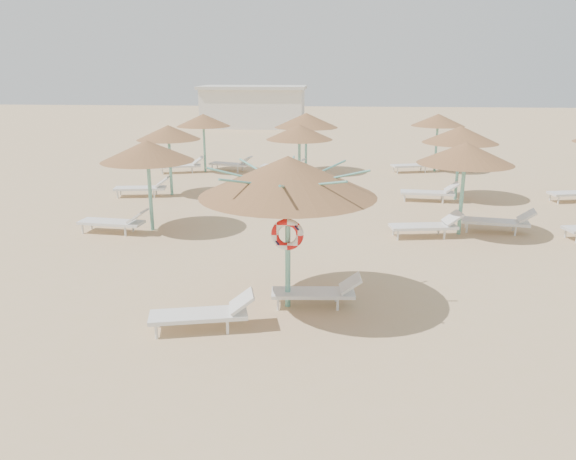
{
  "coord_description": "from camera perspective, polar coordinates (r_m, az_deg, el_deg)",
  "views": [
    {
      "loc": [
        0.65,
        -10.63,
        4.74
      ],
      "look_at": [
        -0.34,
        1.11,
        1.3
      ],
      "focal_mm": 35.0,
      "sensor_mm": 36.0,
      "label": 1
    }
  ],
  "objects": [
    {
      "name": "lounger_main_a",
      "position": [
        10.65,
        -8.37,
        -8.34
      ],
      "size": [
        2.02,
        1.0,
        0.71
      ],
      "rotation": [
        0.0,
        0.0,
        0.23
      ],
      "color": "silver",
      "rests_on": "ground"
    },
    {
      "name": "palapa_field",
      "position": [
        21.13,
        7.56,
        9.51
      ],
      "size": [
        19.37,
        13.34,
        2.72
      ],
      "color": "#67B4A2",
      "rests_on": "ground"
    },
    {
      "name": "service_hut",
      "position": [
        46.21,
        -3.54,
        12.42
      ],
      "size": [
        8.4,
        4.4,
        3.25
      ],
      "color": "silver",
      "rests_on": "ground"
    },
    {
      "name": "main_palapa",
      "position": [
        10.84,
        -0.02,
        5.44
      ],
      "size": [
        3.46,
        3.46,
        3.1
      ],
      "color": "#67B4A2",
      "rests_on": "ground"
    },
    {
      "name": "lounger_main_b",
      "position": [
        11.55,
        3.17,
        -6.26
      ],
      "size": [
        1.86,
        0.69,
        0.66
      ],
      "rotation": [
        0.0,
        0.0,
        0.08
      ],
      "color": "silver",
      "rests_on": "ground"
    },
    {
      "name": "ground",
      "position": [
        11.66,
        1.23,
        -7.72
      ],
      "size": [
        120.0,
        120.0,
        0.0
      ],
      "primitive_type": "plane",
      "color": "tan",
      "rests_on": "ground"
    }
  ]
}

